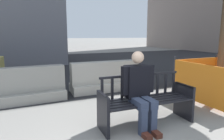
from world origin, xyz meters
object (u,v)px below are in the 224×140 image
Objects in this scene: street_bench at (146,103)px; jersey_barrier_centre at (106,79)px; jersey_barrier_left at (22,88)px; construction_fence at (220,80)px; seated_person at (139,88)px.

street_bench is 0.85× the size of jersey_barrier_centre.
construction_fence is (4.39, -1.85, 0.18)m from jersey_barrier_left.
seated_person is at bearing -164.26° from street_bench.
construction_fence reaches higher than street_bench.
seated_person reaches higher than jersey_barrier_centre.
seated_person is at bearing -50.90° from jersey_barrier_left.
jersey_barrier_left is (-2.22, -0.15, 0.00)m from jersey_barrier_centre.
jersey_barrier_centre is 2.95m from construction_fence.
jersey_barrier_centre is at bearing 85.20° from street_bench.
construction_fence is at bearing -22.87° from jersey_barrier_left.
street_bench is 1.30× the size of seated_person.
construction_fence reaches higher than jersey_barrier_left.
jersey_barrier_left is at bearing 132.31° from street_bench.
street_bench is at bearing 15.74° from seated_person.
street_bench reaches higher than jersey_barrier_left.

